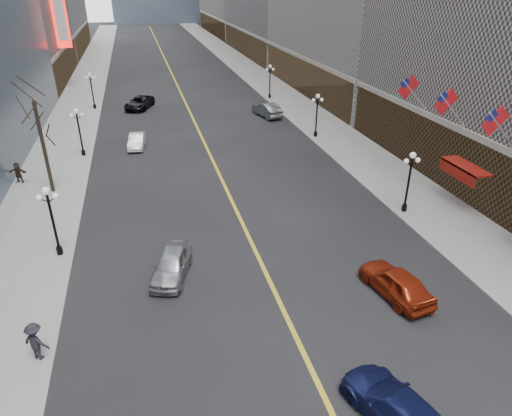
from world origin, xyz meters
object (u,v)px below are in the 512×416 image
car_nb_near (171,265)px  car_sb_near (399,410)px  car_sb_mid (396,282)px  streetlamp_east_2 (317,111)px  streetlamp_east_1 (410,176)px  car_sb_far (267,110)px  car_nb_far (139,103)px  streetlamp_west_1 (51,214)px  streetlamp_east_3 (270,78)px  streetlamp_west_2 (79,127)px  car_nb_mid (137,141)px  streetlamp_west_3 (92,87)px

car_nb_near → car_sb_near: car_sb_near is taller
car_sb_mid → car_nb_near: bearing=-32.5°
streetlamp_east_2 → streetlamp_east_1: bearing=-90.0°
car_sb_far → car_sb_mid: bearing=72.5°
streetlamp_east_1 → car_nb_far: (-17.93, 35.07, -2.12)m
streetlamp_west_1 → car_sb_mid: 20.05m
streetlamp_east_3 → streetlamp_west_2: (-23.60, -18.00, 0.00)m
streetlamp_east_1 → car_sb_far: (-2.80, 27.34, -2.06)m
streetlamp_west_1 → car_nb_far: 35.59m
car_nb_mid → car_sb_mid: (12.99, -28.01, 0.12)m
streetlamp_east_1 → streetlamp_east_2: 18.00m
car_nb_far → car_sb_near: 51.55m
streetlamp_east_2 → car_nb_mid: (-18.56, 1.49, -2.22)m
streetlamp_west_1 → car_sb_near: 21.24m
streetlamp_east_2 → car_nb_far: bearing=136.4°
streetlamp_east_3 → streetlamp_west_2: 29.68m
streetlamp_west_3 → car_sb_far: (20.80, -8.66, -2.06)m
streetlamp_east_1 → car_nb_far: 39.44m
streetlamp_west_1 → car_sb_far: 34.41m
streetlamp_east_3 → car_sb_far: 9.33m
streetlamp_east_3 → car_nb_mid: (-18.56, -16.51, -2.22)m
streetlamp_east_3 → car_nb_near: size_ratio=1.01×
streetlamp_east_1 → streetlamp_east_2: size_ratio=1.00×
car_sb_near → car_nb_near: bearing=-73.9°
streetlamp_west_1 → streetlamp_west_3: 36.00m
streetlamp_west_2 → streetlamp_east_2: bearing=0.0°
streetlamp_west_2 → car_sb_near: (14.04, -33.80, -2.14)m
streetlamp_west_1 → streetlamp_west_2: bearing=90.0°
streetlamp_west_3 → car_sb_near: size_ratio=0.86×
car_nb_mid → car_nb_far: (0.63, 15.58, 0.10)m
car_nb_near → car_sb_far: 34.25m
car_sb_near → car_sb_mid: (3.99, 7.28, 0.04)m
streetlamp_east_1 → streetlamp_east_3: bearing=90.0°
streetlamp_east_2 → car_nb_far: (-17.93, 17.07, -2.12)m
car_nb_near → car_sb_far: (14.29, 31.13, 0.08)m
car_sb_far → car_nb_mid: bearing=13.4°
car_nb_near → car_nb_mid: car_nb_near is taller
streetlamp_east_2 → streetlamp_west_3: (-23.60, 18.00, 0.00)m
car_nb_near → car_sb_far: bearing=83.3°
streetlamp_west_3 → streetlamp_west_1: bearing=-90.0°
streetlamp_west_3 → car_nb_near: streetlamp_west_3 is taller
car_nb_near → car_sb_far: size_ratio=0.87×
streetlamp_west_2 → car_sb_near: 36.66m
car_nb_mid → car_sb_far: 17.61m
streetlamp_east_3 → streetlamp_west_2: size_ratio=1.00×
car_nb_mid → car_sb_mid: 30.88m
streetlamp_west_1 → streetlamp_east_2: bearing=37.3°
streetlamp_east_1 → streetlamp_west_1: bearing=180.0°
car_sb_mid → car_sb_near: bearing=51.1°
streetlamp_west_2 → car_nb_near: bearing=-73.4°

